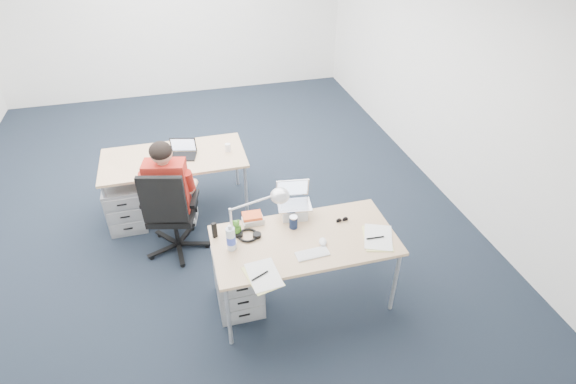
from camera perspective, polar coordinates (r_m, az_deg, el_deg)
The scene contains 24 objects.
floor at distance 5.78m, azimuth -10.84°, elevation -0.63°, with size 7.00×7.00×0.00m, color black.
room at distance 5.00m, azimuth -13.05°, elevation 15.53°, with size 6.02×7.02×2.80m.
desk_near at distance 3.97m, azimuth 2.09°, elevation -6.48°, with size 1.60×0.80×0.73m.
desk_far at distance 5.26m, azimuth -14.30°, elevation 3.89°, with size 1.60×0.80×0.73m.
office_chair at distance 4.87m, azimuth -14.23°, elevation -4.41°, with size 0.82×0.82×1.06m.
seated_person at distance 4.82m, azimuth -14.51°, elevation 0.10°, with size 0.49×0.76×1.29m.
drawer_pedestal_near at distance 4.22m, azimuth -6.33°, elevation -11.28°, with size 0.40×0.50×0.55m, color #989A9D.
drawer_pedestal_far at distance 5.42m, azimuth -19.89°, elevation -1.42°, with size 0.40×0.50×0.55m, color #989A9D.
silver_laptop at distance 4.10m, azimuth 0.80°, elevation -1.21°, with size 0.30×0.24×0.32m, color silver, non-canonical shape.
wireless_keyboard at distance 3.79m, azimuth 3.11°, elevation -7.82°, with size 0.28×0.12×0.01m, color white.
computer_mouse at distance 3.89m, azimuth 4.45°, elevation -6.34°, with size 0.07×0.11×0.04m, color white.
headphones at distance 3.97m, azimuth -5.13°, elevation -5.42°, with size 0.24×0.18×0.04m, color black, non-canonical shape.
can_koozie at distance 4.02m, azimuth 0.69°, elevation -3.83°, with size 0.07×0.07×0.12m, color #131F3D.
water_bottle at distance 3.79m, azimuth -7.28°, elevation -5.73°, with size 0.08×0.08×0.25m, color silver.
bear_figurine at distance 3.96m, azimuth -6.57°, elevation -4.49°, with size 0.09×0.07×0.16m, color #2B711E, non-canonical shape.
book_stack at distance 4.10m, azimuth -4.51°, elevation -3.36°, with size 0.19×0.14×0.08m, color silver.
cordless_phone at distance 3.96m, azimuth -9.32°, elevation -4.81°, with size 0.04×0.03×0.15m, color black.
papers_left at distance 3.61m, azimuth -3.24°, elevation -10.65°, with size 0.23×0.34×0.01m, color #E5E084.
papers_right at distance 4.01m, azimuth 11.29°, elevation -5.78°, with size 0.24×0.34×0.01m, color #E5E084.
sunglasses at distance 4.15m, azimuth 6.87°, elevation -3.56°, with size 0.12×0.05×0.03m, color black, non-canonical shape.
desk_lamp at distance 3.75m, azimuth -4.82°, elevation -3.31°, with size 0.47×0.17×0.53m, color silver, non-canonical shape.
dark_laptop at distance 5.16m, azimuth -13.34°, elevation 5.35°, with size 0.29×0.28×0.21m, color black, non-canonical shape.
far_cup at distance 5.21m, azimuth -7.65°, elevation 5.61°, with size 0.07×0.07×0.09m, color white.
far_papers at distance 5.22m, azimuth -16.20°, elevation 3.91°, with size 0.19×0.27×0.01m, color white.
Camera 1 is at (-0.13, -4.73, 3.32)m, focal length 28.00 mm.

